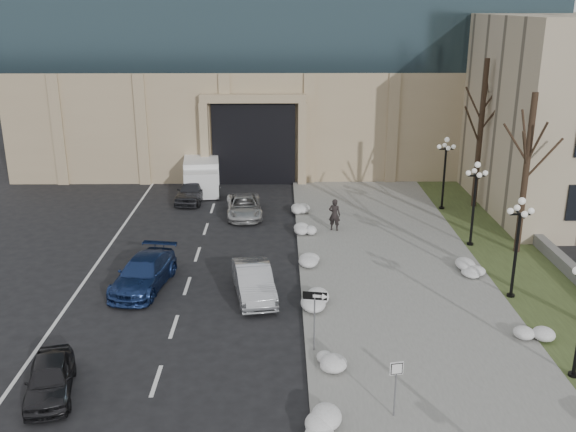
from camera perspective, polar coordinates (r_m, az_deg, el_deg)
name	(u,v)px	position (r m, az deg, el deg)	size (l,w,h in m)	color
sidewalk	(399,284)	(30.93, 9.81, -5.95)	(9.00, 40.00, 0.12)	gray
curb	(304,284)	(30.44, 1.40, -6.06)	(0.30, 40.00, 0.14)	gray
grass_strip	(535,283)	(32.74, 21.12, -5.59)	(4.00, 40.00, 0.10)	#3B4824
stone_wall	(560,261)	(35.09, 23.06, -3.70)	(0.50, 30.00, 0.70)	slate
car_a	(50,378)	(23.77, -20.42, -13.36)	(1.49, 3.69, 1.26)	black
car_b	(254,282)	(29.10, -3.06, -5.84)	(1.57, 4.51, 1.48)	#B1B4B9
car_c	(144,273)	(30.68, -12.71, -4.99)	(2.04, 5.02, 1.46)	navy
car_d	(244,206)	(40.02, -3.93, 0.86)	(2.10, 4.56, 1.27)	#B4B4B4
car_e	(192,191)	(43.41, -8.56, 2.23)	(1.70, 4.23, 1.44)	#2F3035
pedestrian	(334,215)	(37.09, 4.15, 0.12)	(0.69, 0.45, 1.88)	black
box_truck	(202,173)	(46.53, -7.67, 3.81)	(3.08, 7.13, 2.20)	white
one_way_sign	(319,303)	(24.01, 2.76, -7.76)	(0.95, 0.32, 2.54)	slate
keep_sign	(396,378)	(21.00, 9.58, -13.98)	(0.44, 0.12, 2.07)	slate
snow_clump_b	(331,429)	(20.70, 3.82, -18.38)	(1.10, 1.60, 0.36)	white
snow_clump_c	(322,361)	(23.95, 3.06, -12.75)	(1.10, 1.60, 0.36)	white
snow_clump_d	(320,301)	(28.34, 2.90, -7.51)	(1.10, 1.60, 0.36)	white
snow_clump_e	(313,263)	(32.15, 2.27, -4.24)	(1.10, 1.60, 0.36)	white
snow_clump_f	(307,230)	(36.78, 1.66, -1.26)	(1.10, 1.60, 0.36)	white
snow_clump_g	(303,210)	(40.40, 1.31, 0.58)	(1.10, 1.60, 0.36)	white
snow_clump_i	(531,330)	(27.66, 20.76, -9.48)	(1.10, 1.60, 0.36)	white
snow_clump_j	(474,269)	(32.81, 16.22, -4.52)	(1.10, 1.60, 0.36)	white
lamppost_b	(518,234)	(29.76, 19.77, -1.55)	(1.18, 1.18, 4.76)	black
lamppost_c	(475,193)	(35.61, 16.29, 2.02)	(1.18, 1.18, 4.76)	black
lamppost_d	(445,163)	(41.65, 13.79, 4.56)	(1.18, 1.18, 4.76)	black
tree_mid	(528,152)	(34.83, 20.58, 5.35)	(3.20, 3.20, 8.50)	black
tree_far	(482,113)	(42.13, 16.88, 8.73)	(3.20, 3.20, 9.50)	black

